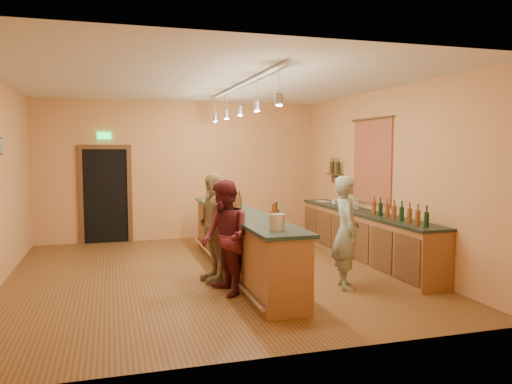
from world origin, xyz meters
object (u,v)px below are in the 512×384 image
object	(u,v)px
customer_a	(225,238)
customer_b	(214,227)
bartender	(346,232)
tasting_bar	(240,237)
back_counter	(364,235)
bar_stool	(274,223)

from	to	relation	value
customer_a	customer_b	distance (m)	0.78
bartender	customer_b	xyz separation A→B (m)	(-1.83, 0.94, 0.01)
tasting_bar	customer_b	size ratio (longest dim) A/B	2.94
bartender	back_counter	bearing A→B (deg)	-24.10
tasting_bar	customer_b	xyz separation A→B (m)	(-0.55, -0.45, 0.26)
customer_a	customer_b	bearing A→B (deg)	170.94
tasting_bar	customer_a	xyz separation A→B (m)	(-0.55, -1.23, 0.23)
bar_stool	bartender	bearing A→B (deg)	-90.46
tasting_bar	bar_stool	distance (m)	2.52
back_counter	bartender	world-z (taller)	bartender
tasting_bar	bar_stool	xyz separation A→B (m)	(1.31, 2.14, -0.12)
customer_b	bartender	bearing A→B (deg)	51.96
tasting_bar	bartender	bearing A→B (deg)	-47.26
customer_a	customer_b	xyz separation A→B (m)	(0.00, 0.78, 0.03)
bartender	customer_b	world-z (taller)	customer_b
back_counter	tasting_bar	bearing A→B (deg)	-175.77
back_counter	tasting_bar	size ratio (longest dim) A/B	0.89
bar_stool	customer_b	bearing A→B (deg)	-125.64
tasting_bar	bar_stool	world-z (taller)	tasting_bar
customer_b	back_counter	bearing A→B (deg)	90.99
tasting_bar	bar_stool	bearing A→B (deg)	58.48
back_counter	customer_b	bearing A→B (deg)	-168.03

